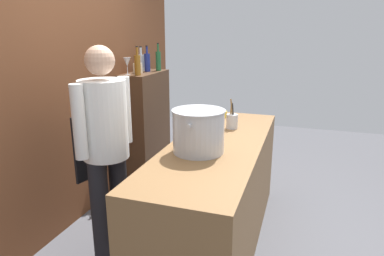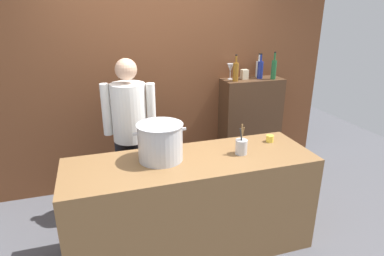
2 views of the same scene
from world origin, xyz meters
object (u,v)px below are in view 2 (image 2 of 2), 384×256
(stockpot_large, at_px, (160,142))
(wine_bottle_clear, at_px, (259,68))
(wine_glass_short, at_px, (230,68))
(spice_tin_cream, at_px, (244,74))
(wine_bottle_amber, at_px, (236,71))
(butter_jar, at_px, (270,139))
(wine_bottle_cobalt, at_px, (260,69))
(wine_bottle_green, at_px, (274,69))
(utensil_crock, at_px, (241,146))
(chef, at_px, (130,128))

(stockpot_large, distance_m, wine_bottle_clear, 1.99)
(wine_glass_short, bearing_deg, spice_tin_cream, -12.24)
(wine_bottle_amber, distance_m, wine_glass_short, 0.12)
(butter_jar, relative_size, wine_bottle_cobalt, 0.23)
(wine_bottle_amber, distance_m, wine_bottle_green, 0.49)
(utensil_crock, bearing_deg, wine_glass_short, 70.98)
(chef, relative_size, wine_glass_short, 8.69)
(chef, xyz_separation_m, spice_tin_cream, (1.48, 0.47, 0.37))
(wine_bottle_clear, xyz_separation_m, wine_bottle_green, (0.10, -0.18, 0.02))
(wine_bottle_clear, distance_m, wine_bottle_green, 0.21)
(chef, distance_m, wine_bottle_amber, 1.44)
(wine_bottle_amber, xyz_separation_m, wine_bottle_green, (0.49, -0.03, 0.01))
(wine_glass_short, bearing_deg, butter_jar, -93.07)
(wine_bottle_amber, distance_m, spice_tin_cream, 0.18)
(chef, bearing_deg, butter_jar, 168.80)
(chef, bearing_deg, utensil_crock, 152.89)
(utensil_crock, bearing_deg, stockpot_large, 171.62)
(wine_bottle_amber, xyz_separation_m, spice_tin_cream, (0.16, 0.08, -0.06))
(stockpot_large, xyz_separation_m, spice_tin_cream, (1.31, 1.14, 0.28))
(butter_jar, bearing_deg, spice_tin_cream, 77.74)
(chef, distance_m, wine_glass_short, 1.47)
(stockpot_large, bearing_deg, wine_bottle_clear, 38.20)
(stockpot_large, bearing_deg, wine_bottle_cobalt, 36.49)
(wine_bottle_amber, relative_size, wine_glass_short, 1.64)
(chef, bearing_deg, stockpot_large, 119.00)
(wine_bottle_amber, relative_size, wine_bottle_clear, 1.07)
(chef, height_order, butter_jar, chef)
(stockpot_large, relative_size, wine_bottle_cobalt, 1.45)
(chef, height_order, utensil_crock, chef)
(chef, xyz_separation_m, stockpot_large, (0.17, -0.67, 0.09))
(stockpot_large, relative_size, wine_bottle_green, 1.34)
(utensil_crock, bearing_deg, chef, 137.99)
(chef, relative_size, butter_jar, 23.27)
(wine_bottle_amber, bearing_deg, wine_bottle_green, -3.56)
(wine_bottle_cobalt, relative_size, wine_bottle_green, 0.92)
(butter_jar, relative_size, spice_tin_cream, 0.61)
(wine_bottle_clear, bearing_deg, wine_bottle_green, -60.81)
(wine_bottle_green, height_order, spice_tin_cream, wine_bottle_green)
(chef, distance_m, spice_tin_cream, 1.59)
(utensil_crock, height_order, wine_bottle_amber, wine_bottle_amber)
(stockpot_large, bearing_deg, wine_bottle_amber, 42.67)
(wine_bottle_green, bearing_deg, wine_glass_short, 163.88)
(butter_jar, bearing_deg, stockpot_large, -176.53)
(wine_bottle_cobalt, distance_m, wine_glass_short, 0.38)
(wine_bottle_green, bearing_deg, spice_tin_cream, 161.93)
(stockpot_large, distance_m, wine_bottle_amber, 1.60)
(utensil_crock, height_order, wine_bottle_clear, wine_bottle_clear)
(stockpot_large, relative_size, utensil_crock, 1.64)
(chef, distance_m, wine_bottle_green, 1.90)
(chef, relative_size, spice_tin_cream, 14.31)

